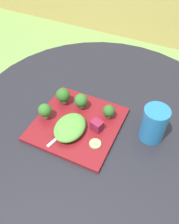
% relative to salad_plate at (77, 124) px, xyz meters
% --- Properties ---
extents(ground_plane, '(12.00, 12.00, 0.00)m').
position_rel_salad_plate_xyz_m(ground_plane, '(0.06, 0.09, -0.75)').
color(ground_plane, '#70994C').
extents(patio_table, '(1.03, 1.03, 0.75)m').
position_rel_salad_plate_xyz_m(patio_table, '(0.06, 0.09, -0.24)').
color(patio_table, black).
rests_on(patio_table, ground_plane).
extents(salad_plate, '(0.30, 0.30, 0.01)m').
position_rel_salad_plate_xyz_m(salad_plate, '(0.00, 0.00, 0.00)').
color(salad_plate, maroon).
rests_on(salad_plate, patio_table).
extents(drinking_glass, '(0.09, 0.09, 0.13)m').
position_rel_salad_plate_xyz_m(drinking_glass, '(0.25, 0.07, 0.05)').
color(drinking_glass, '#236BA8').
rests_on(drinking_glass, patio_table).
extents(fork, '(0.06, 0.15, 0.00)m').
position_rel_salad_plate_xyz_m(fork, '(-0.02, -0.05, 0.01)').
color(fork, silver).
rests_on(fork, salad_plate).
extents(lettuce_mound, '(0.10, 0.14, 0.04)m').
position_rel_salad_plate_xyz_m(lettuce_mound, '(-0.00, -0.04, 0.03)').
color(lettuce_mound, '#519338').
rests_on(lettuce_mound, salad_plate).
extents(broccoli_floret_0, '(0.04, 0.04, 0.05)m').
position_rel_salad_plate_xyz_m(broccoli_floret_0, '(0.09, 0.07, 0.04)').
color(broccoli_floret_0, '#99B770').
rests_on(broccoli_floret_0, salad_plate).
extents(broccoli_floret_1, '(0.05, 0.05, 0.06)m').
position_rel_salad_plate_xyz_m(broccoli_floret_1, '(-0.02, 0.08, 0.04)').
color(broccoli_floret_1, '#99B770').
rests_on(broccoli_floret_1, salad_plate).
extents(broccoli_floret_2, '(0.05, 0.05, 0.06)m').
position_rel_salad_plate_xyz_m(broccoli_floret_2, '(-0.12, -0.03, 0.04)').
color(broccoli_floret_2, '#99B770').
rests_on(broccoli_floret_2, salad_plate).
extents(broccoli_floret_3, '(0.05, 0.05, 0.07)m').
position_rel_salad_plate_xyz_m(broccoli_floret_3, '(-0.10, 0.07, 0.05)').
color(broccoli_floret_3, '#99B770').
rests_on(broccoli_floret_3, salad_plate).
extents(cucumber_slice_0, '(0.04, 0.04, 0.01)m').
position_rel_salad_plate_xyz_m(cucumber_slice_0, '(0.10, -0.06, 0.01)').
color(cucumber_slice_0, '#8EB766').
rests_on(cucumber_slice_0, salad_plate).
extents(beet_chunk_0, '(0.05, 0.04, 0.04)m').
position_rel_salad_plate_xyz_m(beet_chunk_0, '(0.08, 0.00, 0.03)').
color(beet_chunk_0, maroon).
rests_on(beet_chunk_0, salad_plate).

